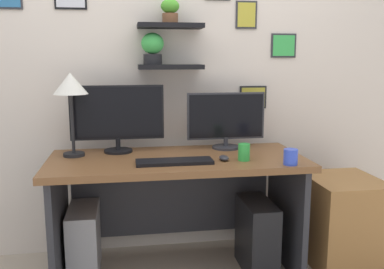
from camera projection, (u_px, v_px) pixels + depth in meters
back_wall_assembly at (169, 57)px, 2.89m from camera, size 4.40×0.24×2.70m
desk at (176, 189)px, 2.66m from camera, size 1.54×0.68×0.75m
monitor_left at (117, 116)px, 2.69m from camera, size 0.59×0.18×0.43m
monitor_right at (226, 119)px, 2.80m from camera, size 0.52×0.18×0.37m
keyboard at (174, 162)px, 2.43m from camera, size 0.44×0.14×0.02m
computer_mouse at (224, 158)px, 2.50m from camera, size 0.06×0.09×0.03m
desk_lamp at (71, 89)px, 2.54m from camera, size 0.21×0.21×0.51m
coffee_mug at (291, 157)px, 2.39m from camera, size 0.08×0.08×0.09m
pen_cup at (244, 152)px, 2.49m from camera, size 0.07×0.07×0.10m
drawer_cabinet at (342, 221)px, 2.79m from camera, size 0.44×0.50×0.58m
computer_tower_left at (84, 241)px, 2.65m from camera, size 0.18×0.40×0.43m
computer_tower_right at (257, 236)px, 2.70m from camera, size 0.18×0.40×0.46m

